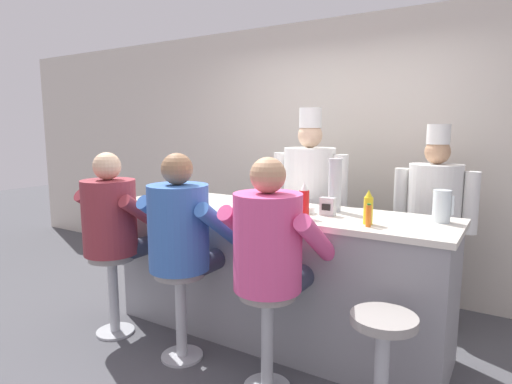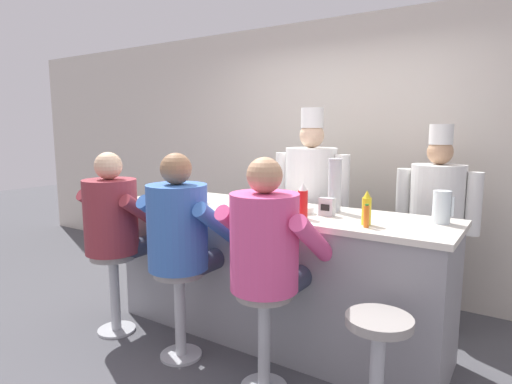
{
  "view_description": "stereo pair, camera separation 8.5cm",
  "coord_description": "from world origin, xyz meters",
  "px_view_note": "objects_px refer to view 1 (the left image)",
  "views": [
    {
      "loc": [
        1.57,
        -2.42,
        1.63
      ],
      "look_at": [
        -0.13,
        0.33,
        1.14
      ],
      "focal_mm": 30.0,
      "sensor_mm": 36.0,
      "label": 1
    },
    {
      "loc": [
        1.64,
        -2.38,
        1.63
      ],
      "look_at": [
        -0.13,
        0.33,
        1.14
      ],
      "focal_mm": 30.0,
      "sensor_mm": 36.0,
      "label": 2
    }
  ],
  "objects_px": {
    "cup_stack_steel": "(335,185)",
    "diner_seated_pink": "(271,248)",
    "napkin_dispenser_chrome": "(328,207)",
    "breakfast_plate": "(194,203)",
    "cook_in_whites_near": "(309,200)",
    "cook_in_whites_far": "(433,217)",
    "diner_seated_blue": "(182,233)",
    "coffee_mug_blue": "(189,195)",
    "diner_seated_maroon": "(114,222)",
    "empty_stool_round": "(382,354)",
    "mustard_bottle_yellow": "(368,208)",
    "hot_sauce_bottle_orange": "(369,216)",
    "water_pitcher_clear": "(442,206)",
    "cereal_bowl": "(305,210)",
    "ketchup_bottle_red": "(304,202)"
  },
  "relations": [
    {
      "from": "hot_sauce_bottle_orange",
      "to": "cup_stack_steel",
      "type": "distance_m",
      "value": 0.53
    },
    {
      "from": "napkin_dispenser_chrome",
      "to": "diner_seated_pink",
      "type": "distance_m",
      "value": 0.61
    },
    {
      "from": "cook_in_whites_far",
      "to": "diner_seated_blue",
      "type": "bearing_deg",
      "value": -133.24
    },
    {
      "from": "cereal_bowl",
      "to": "cook_in_whites_far",
      "type": "relative_size",
      "value": 0.09
    },
    {
      "from": "hot_sauce_bottle_orange",
      "to": "cook_in_whites_near",
      "type": "relative_size",
      "value": 0.08
    },
    {
      "from": "breakfast_plate",
      "to": "diner_seated_pink",
      "type": "height_order",
      "value": "diner_seated_pink"
    },
    {
      "from": "napkin_dispenser_chrome",
      "to": "cereal_bowl",
      "type": "bearing_deg",
      "value": -176.35
    },
    {
      "from": "mustard_bottle_yellow",
      "to": "water_pitcher_clear",
      "type": "xyz_separation_m",
      "value": [
        0.39,
        0.31,
        0.0
      ]
    },
    {
      "from": "cup_stack_steel",
      "to": "diner_seated_pink",
      "type": "height_order",
      "value": "diner_seated_pink"
    },
    {
      "from": "cup_stack_steel",
      "to": "empty_stool_round",
      "type": "bearing_deg",
      "value": -52.62
    },
    {
      "from": "hot_sauce_bottle_orange",
      "to": "diner_seated_blue",
      "type": "relative_size",
      "value": 0.1
    },
    {
      "from": "water_pitcher_clear",
      "to": "cup_stack_steel",
      "type": "relative_size",
      "value": 0.54
    },
    {
      "from": "ketchup_bottle_red",
      "to": "cook_in_whites_far",
      "type": "distance_m",
      "value": 1.28
    },
    {
      "from": "cereal_bowl",
      "to": "coffee_mug_blue",
      "type": "xyz_separation_m",
      "value": [
        -1.09,
        0.01,
        0.01
      ]
    },
    {
      "from": "hot_sauce_bottle_orange",
      "to": "water_pitcher_clear",
      "type": "xyz_separation_m",
      "value": [
        0.36,
        0.38,
        0.03
      ]
    },
    {
      "from": "water_pitcher_clear",
      "to": "breakfast_plate",
      "type": "relative_size",
      "value": 0.89
    },
    {
      "from": "water_pitcher_clear",
      "to": "empty_stool_round",
      "type": "bearing_deg",
      "value": -99.65
    },
    {
      "from": "diner_seated_pink",
      "to": "empty_stool_round",
      "type": "distance_m",
      "value": 0.85
    },
    {
      "from": "mustard_bottle_yellow",
      "to": "cup_stack_steel",
      "type": "distance_m",
      "value": 0.46
    },
    {
      "from": "cereal_bowl",
      "to": "napkin_dispenser_chrome",
      "type": "xyz_separation_m",
      "value": [
        0.17,
        0.01,
        0.04
      ]
    },
    {
      "from": "cook_in_whites_near",
      "to": "coffee_mug_blue",
      "type": "bearing_deg",
      "value": -139.79
    },
    {
      "from": "coffee_mug_blue",
      "to": "mustard_bottle_yellow",
      "type": "bearing_deg",
      "value": -4.52
    },
    {
      "from": "diner_seated_blue",
      "to": "diner_seated_pink",
      "type": "xyz_separation_m",
      "value": [
        0.71,
        -0.0,
        -0.0
      ]
    },
    {
      "from": "mustard_bottle_yellow",
      "to": "napkin_dispenser_chrome",
      "type": "bearing_deg",
      "value": 159.43
    },
    {
      "from": "coffee_mug_blue",
      "to": "cook_in_whites_near",
      "type": "height_order",
      "value": "cook_in_whites_near"
    },
    {
      "from": "ketchup_bottle_red",
      "to": "cook_in_whites_near",
      "type": "bearing_deg",
      "value": 112.66
    },
    {
      "from": "diner_seated_pink",
      "to": "cook_in_whites_near",
      "type": "relative_size",
      "value": 0.81
    },
    {
      "from": "cook_in_whites_near",
      "to": "water_pitcher_clear",
      "type": "bearing_deg",
      "value": -23.12
    },
    {
      "from": "coffee_mug_blue",
      "to": "cup_stack_steel",
      "type": "distance_m",
      "value": 1.26
    },
    {
      "from": "ketchup_bottle_red",
      "to": "mustard_bottle_yellow",
      "type": "distance_m",
      "value": 0.43
    },
    {
      "from": "diner_seated_maroon",
      "to": "napkin_dispenser_chrome",
      "type": "bearing_deg",
      "value": 20.3
    },
    {
      "from": "coffee_mug_blue",
      "to": "diner_seated_maroon",
      "type": "relative_size",
      "value": 0.09
    },
    {
      "from": "cup_stack_steel",
      "to": "mustard_bottle_yellow",
      "type": "bearing_deg",
      "value": -40.53
    },
    {
      "from": "water_pitcher_clear",
      "to": "empty_stool_round",
      "type": "xyz_separation_m",
      "value": [
        -0.13,
        -0.79,
        -0.69
      ]
    },
    {
      "from": "cook_in_whites_near",
      "to": "cook_in_whites_far",
      "type": "bearing_deg",
      "value": 12.48
    },
    {
      "from": "napkin_dispenser_chrome",
      "to": "diner_seated_blue",
      "type": "height_order",
      "value": "diner_seated_blue"
    },
    {
      "from": "cereal_bowl",
      "to": "empty_stool_round",
      "type": "bearing_deg",
      "value": -38.72
    },
    {
      "from": "ketchup_bottle_red",
      "to": "empty_stool_round",
      "type": "relative_size",
      "value": 0.37
    },
    {
      "from": "diner_seated_blue",
      "to": "cook_in_whites_near",
      "type": "height_order",
      "value": "cook_in_whites_near"
    },
    {
      "from": "cup_stack_steel",
      "to": "napkin_dispenser_chrome",
      "type": "height_order",
      "value": "cup_stack_steel"
    },
    {
      "from": "diner_seated_blue",
      "to": "cook_in_whites_far",
      "type": "distance_m",
      "value": 2.03
    },
    {
      "from": "coffee_mug_blue",
      "to": "cook_in_whites_near",
      "type": "distance_m",
      "value": 1.05
    },
    {
      "from": "coffee_mug_blue",
      "to": "cup_stack_steel",
      "type": "height_order",
      "value": "cup_stack_steel"
    },
    {
      "from": "hot_sauce_bottle_orange",
      "to": "ketchup_bottle_red",
      "type": "bearing_deg",
      "value": 176.67
    },
    {
      "from": "napkin_dispenser_chrome",
      "to": "diner_seated_blue",
      "type": "relative_size",
      "value": 0.09
    },
    {
      "from": "napkin_dispenser_chrome",
      "to": "empty_stool_round",
      "type": "relative_size",
      "value": 0.19
    },
    {
      "from": "diner_seated_blue",
      "to": "cook_in_whites_near",
      "type": "bearing_deg",
      "value": 73.13
    },
    {
      "from": "water_pitcher_clear",
      "to": "cook_in_whites_far",
      "type": "xyz_separation_m",
      "value": [
        -0.16,
        0.72,
        -0.22
      ]
    },
    {
      "from": "water_pitcher_clear",
      "to": "diner_seated_blue",
      "type": "xyz_separation_m",
      "value": [
        -1.55,
        -0.76,
        -0.22
      ]
    },
    {
      "from": "empty_stool_round",
      "to": "mustard_bottle_yellow",
      "type": "bearing_deg",
      "value": 117.51
    }
  ]
}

